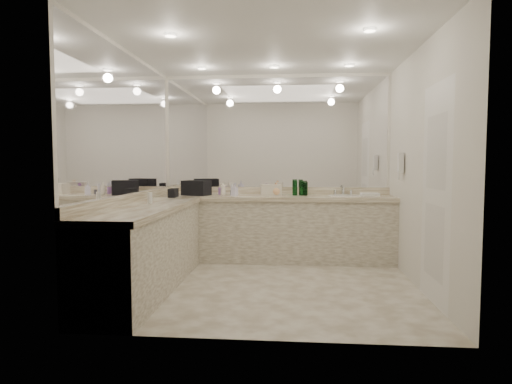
# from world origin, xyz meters

# --- Properties ---
(floor) EXTENTS (3.20, 3.20, 0.00)m
(floor) POSITION_xyz_m (0.00, 0.00, 0.00)
(floor) COLOR beige
(floor) RESTS_ON ground
(ceiling) EXTENTS (3.20, 3.20, 0.00)m
(ceiling) POSITION_xyz_m (0.00, 0.00, 2.60)
(ceiling) COLOR white
(ceiling) RESTS_ON floor
(wall_back) EXTENTS (3.20, 0.02, 2.60)m
(wall_back) POSITION_xyz_m (0.00, 1.50, 1.30)
(wall_back) COLOR silver
(wall_back) RESTS_ON floor
(wall_left) EXTENTS (0.02, 3.00, 2.60)m
(wall_left) POSITION_xyz_m (-1.60, 0.00, 1.30)
(wall_left) COLOR silver
(wall_left) RESTS_ON floor
(wall_right) EXTENTS (0.02, 3.00, 2.60)m
(wall_right) POSITION_xyz_m (1.60, 0.00, 1.30)
(wall_right) COLOR silver
(wall_right) RESTS_ON floor
(vanity_back_base) EXTENTS (3.20, 0.60, 0.84)m
(vanity_back_base) POSITION_xyz_m (0.00, 1.20, 0.42)
(vanity_back_base) COLOR beige
(vanity_back_base) RESTS_ON floor
(vanity_back_top) EXTENTS (3.20, 0.64, 0.06)m
(vanity_back_top) POSITION_xyz_m (0.00, 1.19, 0.87)
(vanity_back_top) COLOR beige
(vanity_back_top) RESTS_ON vanity_back_base
(vanity_left_base) EXTENTS (0.60, 2.40, 0.84)m
(vanity_left_base) POSITION_xyz_m (-1.30, -0.30, 0.42)
(vanity_left_base) COLOR beige
(vanity_left_base) RESTS_ON floor
(vanity_left_top) EXTENTS (0.64, 2.42, 0.06)m
(vanity_left_top) POSITION_xyz_m (-1.29, -0.30, 0.87)
(vanity_left_top) COLOR beige
(vanity_left_top) RESTS_ON vanity_left_base
(backsplash_back) EXTENTS (3.20, 0.04, 0.10)m
(backsplash_back) POSITION_xyz_m (0.00, 1.48, 0.95)
(backsplash_back) COLOR beige
(backsplash_back) RESTS_ON vanity_back_top
(backsplash_left) EXTENTS (0.04, 3.00, 0.10)m
(backsplash_left) POSITION_xyz_m (-1.58, 0.00, 0.95)
(backsplash_left) COLOR beige
(backsplash_left) RESTS_ON vanity_left_top
(mirror_back) EXTENTS (3.12, 0.01, 1.55)m
(mirror_back) POSITION_xyz_m (0.00, 1.49, 1.77)
(mirror_back) COLOR white
(mirror_back) RESTS_ON wall_back
(mirror_left) EXTENTS (0.01, 2.92, 1.55)m
(mirror_left) POSITION_xyz_m (-1.59, 0.00, 1.77)
(mirror_left) COLOR white
(mirror_left) RESTS_ON wall_left
(sink) EXTENTS (0.44, 0.44, 0.03)m
(sink) POSITION_xyz_m (0.95, 1.20, 0.90)
(sink) COLOR white
(sink) RESTS_ON vanity_back_top
(faucet) EXTENTS (0.24, 0.16, 0.14)m
(faucet) POSITION_xyz_m (0.95, 1.41, 0.97)
(faucet) COLOR silver
(faucet) RESTS_ON vanity_back_top
(wall_phone) EXTENTS (0.06, 0.10, 0.24)m
(wall_phone) POSITION_xyz_m (1.56, 0.70, 1.35)
(wall_phone) COLOR white
(wall_phone) RESTS_ON wall_right
(door) EXTENTS (0.02, 0.82, 2.10)m
(door) POSITION_xyz_m (1.59, -0.50, 1.05)
(door) COLOR white
(door) RESTS_ON wall_right
(black_toiletry_bag) EXTENTS (0.41, 0.33, 0.21)m
(black_toiletry_bag) POSITION_xyz_m (-1.08, 1.14, 1.00)
(black_toiletry_bag) COLOR black
(black_toiletry_bag) RESTS_ON vanity_back_top
(black_bag_spill) EXTENTS (0.10, 0.21, 0.11)m
(black_bag_spill) POSITION_xyz_m (-1.30, 0.75, 0.96)
(black_bag_spill) COLOR black
(black_bag_spill) RESTS_ON vanity_left_top
(cream_cosmetic_case) EXTENTS (0.30, 0.21, 0.16)m
(cream_cosmetic_case) POSITION_xyz_m (-0.05, 1.20, 0.98)
(cream_cosmetic_case) COLOR beige
(cream_cosmetic_case) RESTS_ON vanity_back_top
(hand_towel) EXTENTS (0.24, 0.17, 0.04)m
(hand_towel) POSITION_xyz_m (1.29, 1.23, 0.92)
(hand_towel) COLOR white
(hand_towel) RESTS_ON vanity_back_top
(lotion_left) EXTENTS (0.05, 0.05, 0.12)m
(lotion_left) POSITION_xyz_m (-1.30, -0.16, 0.96)
(lotion_left) COLOR white
(lotion_left) RESTS_ON vanity_left_top
(soap_bottle_a) EXTENTS (0.09, 0.09, 0.19)m
(soap_bottle_a) POSITION_xyz_m (-0.72, 1.22, 0.99)
(soap_bottle_a) COLOR white
(soap_bottle_a) RESTS_ON vanity_back_top
(soap_bottle_b) EXTENTS (0.10, 0.10, 0.17)m
(soap_bottle_b) POSITION_xyz_m (-0.55, 1.11, 0.99)
(soap_bottle_b) COLOR silver
(soap_bottle_b) RESTS_ON vanity_back_top
(soap_bottle_c) EXTENTS (0.17, 0.17, 0.18)m
(soap_bottle_c) POSITION_xyz_m (0.02, 1.18, 0.99)
(soap_bottle_c) COLOR #FCC182
(soap_bottle_c) RESTS_ON vanity_back_top
(green_bottle_0) EXTENTS (0.07, 0.07, 0.18)m
(green_bottle_0) POSITION_xyz_m (0.41, 1.23, 0.99)
(green_bottle_0) COLOR #0D4C18
(green_bottle_0) RESTS_ON vanity_back_top
(green_bottle_1) EXTENTS (0.07, 0.07, 0.20)m
(green_bottle_1) POSITION_xyz_m (0.27, 1.24, 1.00)
(green_bottle_1) COLOR #0D4C18
(green_bottle_1) RESTS_ON vanity_back_top
(green_bottle_2) EXTENTS (0.07, 0.07, 0.20)m
(green_bottle_2) POSITION_xyz_m (0.36, 1.24, 1.00)
(green_bottle_2) COLOR #0D4C18
(green_bottle_2) RESTS_ON vanity_back_top
(green_bottle_3) EXTENTS (0.07, 0.07, 0.19)m
(green_bottle_3) POSITION_xyz_m (0.42, 1.34, 0.99)
(green_bottle_3) COLOR #0D4C18
(green_bottle_3) RESTS_ON vanity_back_top
(amenity_bottle_0) EXTENTS (0.05, 0.05, 0.11)m
(amenity_bottle_0) POSITION_xyz_m (-0.06, 1.22, 0.96)
(amenity_bottle_0) COLOR white
(amenity_bottle_0) RESTS_ON vanity_back_top
(amenity_bottle_1) EXTENTS (0.05, 0.05, 0.10)m
(amenity_bottle_1) POSITION_xyz_m (-0.12, 1.29, 0.95)
(amenity_bottle_1) COLOR silver
(amenity_bottle_1) RESTS_ON vanity_back_top
(amenity_bottle_2) EXTENTS (0.04, 0.04, 0.07)m
(amenity_bottle_2) POSITION_xyz_m (-0.60, 1.23, 0.93)
(amenity_bottle_2) COLOR #3F3F4C
(amenity_bottle_2) RESTS_ON vanity_back_top
(amenity_bottle_3) EXTENTS (0.04, 0.04, 0.15)m
(amenity_bottle_3) POSITION_xyz_m (-0.61, 1.32, 0.97)
(amenity_bottle_3) COLOR silver
(amenity_bottle_3) RESTS_ON vanity_back_top
(amenity_bottle_4) EXTENTS (0.06, 0.06, 0.10)m
(amenity_bottle_4) POSITION_xyz_m (-0.78, 1.30, 0.95)
(amenity_bottle_4) COLOR #9966B2
(amenity_bottle_4) RESTS_ON vanity_back_top
(amenity_bottle_5) EXTENTS (0.05, 0.05, 0.14)m
(amenity_bottle_5) POSITION_xyz_m (-0.14, 1.31, 0.97)
(amenity_bottle_5) COLOR #9966B2
(amenity_bottle_5) RESTS_ON vanity_back_top
(amenity_bottle_6) EXTENTS (0.06, 0.06, 0.13)m
(amenity_bottle_6) POSITION_xyz_m (-1.08, 1.15, 0.96)
(amenity_bottle_6) COLOR silver
(amenity_bottle_6) RESTS_ON vanity_back_top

